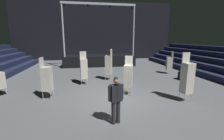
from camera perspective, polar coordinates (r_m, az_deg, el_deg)
ground_plane at (r=7.84m, az=1.67°, el=-10.66°), size 22.00×30.00×0.10m
arena_end_wall at (r=22.18m, az=-6.19°, el=14.33°), size 22.00×0.30×8.00m
stage_riser at (r=17.26m, az=-4.87°, el=4.06°), size 7.64×3.03×6.38m
man_with_tie at (r=5.26m, az=1.50°, el=-10.36°), size 0.57×0.33×1.69m
chair_stack_front_left at (r=13.73m, az=20.74°, el=2.57°), size 0.54×0.54×1.88m
chair_stack_front_right at (r=8.01m, az=6.12°, el=-2.13°), size 0.57×0.57×2.05m
chair_stack_mid_right at (r=8.10m, az=-23.30°, el=-2.87°), size 0.50×0.50×2.05m
chair_stack_mid_centre at (r=9.92m, az=-10.55°, el=0.65°), size 0.49×0.49×2.14m
chair_stack_rear_left at (r=10.86m, az=-1.25°, el=2.01°), size 0.57×0.57×2.22m
chair_stack_rear_right at (r=7.90m, az=26.36°, el=-2.55°), size 0.49×0.49×2.31m
equipment_road_case at (r=12.26m, az=25.85°, el=-1.91°), size 1.04×0.83×0.60m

